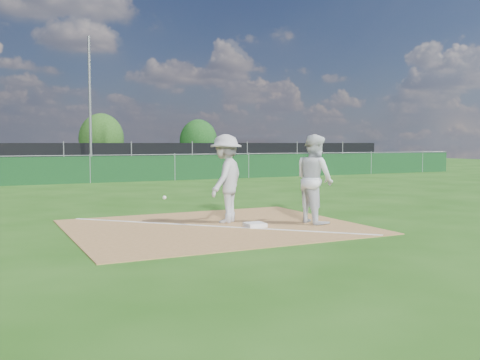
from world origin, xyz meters
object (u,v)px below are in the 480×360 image
at_px(car_right, 100,160).
at_px(tree_right, 198,141).
at_px(light_pole, 90,105).
at_px(tree_mid, 101,139).
at_px(runner, 314,179).
at_px(car_mid, 56,159).
at_px(first_base, 255,225).
at_px(play_at_first, 226,178).

distance_m(car_right, tree_right, 10.81).
xyz_separation_m(light_pole, tree_mid, (2.76, 10.32, -1.88)).
xyz_separation_m(light_pole, car_right, (1.54, 4.99, -3.35)).
height_order(runner, car_mid, runner).
bearing_deg(car_mid, tree_mid, -36.40).
xyz_separation_m(light_pole, first_base, (-0.75, -22.13, -3.94)).
height_order(light_pole, runner, light_pole).
xyz_separation_m(car_mid, car_right, (2.99, 0.78, -0.11)).
relative_size(play_at_first, tree_mid, 0.57).
height_order(first_base, tree_mid, tree_mid).
height_order(light_pole, first_base, light_pole).
distance_m(runner, tree_mid, 32.59).
bearing_deg(light_pole, tree_mid, 75.01).
distance_m(first_base, car_right, 27.22).
bearing_deg(first_base, play_at_first, 107.77).
height_order(light_pole, tree_mid, light_pole).
height_order(light_pole, car_mid, light_pole).
xyz_separation_m(first_base, runner, (1.48, -0.05, 0.94)).
bearing_deg(light_pole, car_right, 72.88).
bearing_deg(runner, tree_right, -17.61).
xyz_separation_m(light_pole, car_mid, (-1.45, 4.21, -3.24)).
distance_m(first_base, runner, 1.75).
bearing_deg(first_base, runner, -1.99).
bearing_deg(play_at_first, light_pole, 87.22).
relative_size(first_base, car_right, 0.09).
height_order(play_at_first, car_mid, play_at_first).
bearing_deg(play_at_first, tree_right, 69.23).
bearing_deg(car_mid, car_right, -77.24).
relative_size(car_mid, tree_mid, 1.11).
xyz_separation_m(first_base, tree_right, (11.66, 32.35, 1.89)).
bearing_deg(light_pole, runner, -88.13).
distance_m(play_at_first, tree_right, 33.68).
height_order(runner, tree_right, tree_right).
bearing_deg(tree_right, car_right, -150.81).
bearing_deg(car_mid, first_base, 179.73).
xyz_separation_m(car_right, tree_mid, (1.23, 5.34, 1.47)).
bearing_deg(runner, car_right, -1.87).
distance_m(light_pole, tree_mid, 10.85).
distance_m(runner, tree_right, 33.98).
bearing_deg(tree_mid, first_base, -96.18).
relative_size(play_at_first, tree_right, 0.61).
bearing_deg(car_right, car_mid, 115.56).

